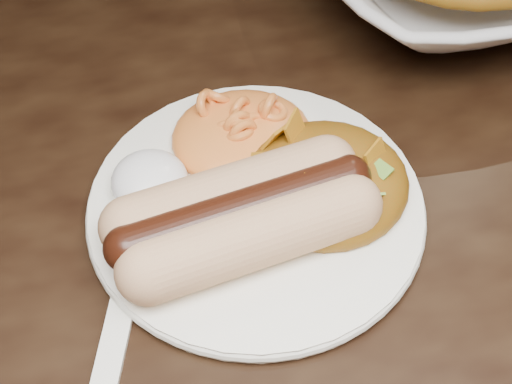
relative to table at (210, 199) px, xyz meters
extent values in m
cube|color=black|center=(0.00, 0.00, 0.07)|extent=(1.60, 0.90, 0.04)
cylinder|color=white|center=(0.02, -0.09, 0.10)|extent=(0.26, 0.26, 0.01)
cylinder|color=#D6BB80|center=(0.00, -0.13, 0.12)|extent=(0.13, 0.06, 0.04)
cylinder|color=#D6BB80|center=(0.00, -0.10, 0.12)|extent=(0.13, 0.06, 0.04)
cylinder|color=#471C0E|center=(0.00, -0.11, 0.13)|extent=(0.14, 0.05, 0.03)
ellipsoid|color=#F68F48|center=(0.02, -0.04, 0.12)|extent=(0.10, 0.09, 0.04)
ellipsoid|color=white|center=(-0.05, -0.07, 0.12)|extent=(0.06, 0.06, 0.03)
ellipsoid|color=#9F2D00|center=(0.06, -0.09, 0.12)|extent=(0.11, 0.10, 0.04)
cube|color=white|center=(-0.08, -0.16, 0.09)|extent=(0.07, 0.15, 0.00)
camera|label=1|loc=(-0.05, -0.39, 0.49)|focal=55.00mm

